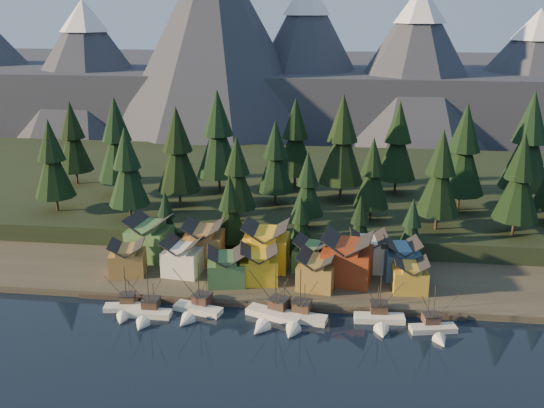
# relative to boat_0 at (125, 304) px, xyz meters

# --- Properties ---
(ground) EXTENTS (500.00, 500.00, 0.00)m
(ground) POSITION_rel_boat_0_xyz_m (28.05, -9.83, -1.92)
(ground) COLOR black
(ground) RESTS_ON ground
(shore_strip) EXTENTS (400.00, 50.00, 1.50)m
(shore_strip) POSITION_rel_boat_0_xyz_m (28.05, 30.17, -1.17)
(shore_strip) COLOR #353127
(shore_strip) RESTS_ON ground
(hillside) EXTENTS (420.00, 100.00, 6.00)m
(hillside) POSITION_rel_boat_0_xyz_m (28.05, 80.17, 1.08)
(hillside) COLOR black
(hillside) RESTS_ON ground
(dock) EXTENTS (80.00, 4.00, 1.00)m
(dock) POSITION_rel_boat_0_xyz_m (28.05, 6.67, -1.42)
(dock) COLOR #40372E
(dock) RESTS_ON ground
(mountain_ridge) EXTENTS (560.00, 190.00, 90.00)m
(mountain_ridge) POSITION_rel_boat_0_xyz_m (23.85, 203.76, 24.14)
(mountain_ridge) COLOR #404553
(mountain_ridge) RESTS_ON ground
(boat_0) EXTENTS (9.55, 10.17, 10.32)m
(boat_0) POSITION_rel_boat_0_xyz_m (0.00, 0.00, 0.00)
(boat_0) COLOR beige
(boat_0) RESTS_ON ground
(boat_1) EXTENTS (9.25, 10.08, 11.22)m
(boat_1) POSITION_rel_boat_0_xyz_m (5.14, -1.93, 0.26)
(boat_1) COLOR silver
(boat_1) RESTS_ON ground
(boat_2) EXTENTS (10.69, 11.16, 11.68)m
(boat_2) POSITION_rel_boat_0_xyz_m (14.24, 0.89, 0.28)
(boat_2) COLOR silver
(boat_2) RESTS_ON ground
(boat_3) EXTENTS (12.15, 12.56, 12.46)m
(boat_3) POSITION_rel_boat_0_xyz_m (29.67, 0.24, 0.34)
(boat_3) COLOR silver
(boat_3) RESTS_ON ground
(boat_4) EXTENTS (11.61, 12.31, 12.04)m
(boat_4) POSITION_rel_boat_0_xyz_m (34.94, -0.27, 0.28)
(boat_4) COLOR beige
(boat_4) RESTS_ON ground
(boat_5) EXTENTS (10.22, 11.04, 11.54)m
(boat_5) POSITION_rel_boat_0_xyz_m (50.92, 1.48, 0.26)
(boat_5) COLOR white
(boat_5) RESTS_ON ground
(boat_6) EXTENTS (9.39, 9.91, 10.35)m
(boat_6) POSITION_rel_boat_0_xyz_m (61.05, -1.06, 0.03)
(boat_6) COLOR beige
(boat_6) RESTS_ON ground
(house_front_0) EXTENTS (8.81, 8.49, 7.57)m
(house_front_0) POSITION_rel_boat_0_xyz_m (-4.61, 14.96, 3.56)
(house_front_0) COLOR #A5793A
(house_front_0) RESTS_ON shore_strip
(house_front_1) EXTENTS (8.76, 8.49, 8.21)m
(house_front_1) POSITION_rel_boat_0_xyz_m (7.65, 16.44, 3.89)
(house_front_1) COLOR silver
(house_front_1) RESTS_ON shore_strip
(house_front_2) EXTENTS (9.38, 9.43, 7.75)m
(house_front_2) POSITION_rel_boat_0_xyz_m (18.28, 12.88, 3.65)
(house_front_2) COLOR #416D3B
(house_front_2) RESTS_ON shore_strip
(house_front_3) EXTENTS (9.11, 8.80, 8.12)m
(house_front_3) POSITION_rel_boat_0_xyz_m (25.18, 14.55, 3.85)
(house_front_3) COLOR gold
(house_front_3) RESTS_ON shore_strip
(house_front_4) EXTENTS (8.69, 9.21, 7.78)m
(house_front_4) POSITION_rel_boat_0_xyz_m (37.84, 13.34, 3.67)
(house_front_4) COLOR olive
(house_front_4) RESTS_ON shore_strip
(house_front_5) EXTENTS (11.68, 10.91, 10.83)m
(house_front_5) POSITION_rel_boat_0_xyz_m (44.22, 16.88, 5.27)
(house_front_5) COLOR maroon
(house_front_5) RESTS_ON shore_strip
(house_front_6) EXTENTS (7.31, 6.94, 7.07)m
(house_front_6) POSITION_rel_boat_0_xyz_m (57.50, 13.94, 3.30)
(house_front_6) COLOR #A9882B
(house_front_6) RESTS_ON shore_strip
(house_back_0) EXTENTS (10.62, 10.31, 10.24)m
(house_back_0) POSITION_rel_boat_0_xyz_m (-2.45, 24.40, 4.96)
(house_back_0) COLOR #44733E
(house_back_0) RESTS_ON shore_strip
(house_back_1) EXTENTS (9.18, 9.28, 9.96)m
(house_back_1) POSITION_rel_boat_0_xyz_m (11.03, 23.12, 4.81)
(house_back_1) COLOR olive
(house_back_1) RESTS_ON shore_strip
(house_back_2) EXTENTS (10.20, 9.38, 10.73)m
(house_back_2) POSITION_rel_boat_0_xyz_m (25.75, 22.09, 5.22)
(house_back_2) COLOR yellow
(house_back_2) RESTS_ON shore_strip
(house_back_3) EXTENTS (8.92, 8.24, 7.90)m
(house_back_3) POSITION_rel_boat_0_xyz_m (36.37, 21.30, 3.73)
(house_back_3) COLOR #4A7E44
(house_back_3) RESTS_ON shore_strip
(house_back_4) EXTENTS (8.81, 8.52, 8.80)m
(house_back_4) POSITION_rel_boat_0_xyz_m (48.98, 23.96, 4.20)
(house_back_4) COLOR beige
(house_back_4) RESTS_ON shore_strip
(house_back_5) EXTENTS (8.50, 8.58, 8.55)m
(house_back_5) POSITION_rel_boat_0_xyz_m (56.22, 21.04, 4.07)
(house_back_5) COLOR #3B678C
(house_back_5) RESTS_ON shore_strip
(tree_hill_0) EXTENTS (10.80, 10.80, 25.16)m
(tree_hill_0) POSITION_rel_boat_0_xyz_m (-33.95, 42.17, 17.84)
(tree_hill_0) COLOR #332319
(tree_hill_0) RESTS_ON hillside
(tree_hill_1) EXTENTS (12.40, 12.40, 28.89)m
(tree_hill_1) POSITION_rel_boat_0_xyz_m (-21.95, 58.17, 19.88)
(tree_hill_1) COLOR #332319
(tree_hill_1) RESTS_ON hillside
(tree_hill_2) EXTENTS (10.52, 10.52, 24.51)m
(tree_hill_2) POSITION_rel_boat_0_xyz_m (-11.95, 38.17, 17.48)
(tree_hill_2) COLOR #332319
(tree_hill_2) RESTS_ON hillside
(tree_hill_3) EXTENTS (11.96, 11.96, 27.86)m
(tree_hill_3) POSITION_rel_boat_0_xyz_m (-1.95, 50.17, 19.31)
(tree_hill_3) COLOR #332319
(tree_hill_3) RESTS_ON hillside
(tree_hill_4) EXTENTS (13.10, 13.10, 30.51)m
(tree_hill_4) POSITION_rel_boat_0_xyz_m (6.05, 65.17, 20.76)
(tree_hill_4) COLOR #332319
(tree_hill_4) RESTS_ON hillside
(tree_hill_5) EXTENTS (9.64, 9.64, 22.47)m
(tree_hill_5) POSITION_rel_boat_0_xyz_m (16.05, 40.17, 16.36)
(tree_hill_5) COLOR #332319
(tree_hill_5) RESTS_ON hillside
(tree_hill_6) EXTENTS (10.27, 10.27, 23.91)m
(tree_hill_6) POSITION_rel_boat_0_xyz_m (24.05, 55.17, 17.15)
(tree_hill_6) COLOR #332319
(tree_hill_6) RESTS_ON hillside
(tree_hill_7) EXTENTS (8.35, 8.35, 19.46)m
(tree_hill_7) POSITION_rel_boat_0_xyz_m (34.05, 38.17, 14.71)
(tree_hill_7) COLOR #332319
(tree_hill_7) RESTS_ON hillside
(tree_hill_8) EXTENTS (12.99, 12.99, 30.27)m
(tree_hill_8) POSITION_rel_boat_0_xyz_m (42.05, 62.17, 20.63)
(tree_hill_8) COLOR #332319
(tree_hill_8) RESTS_ON hillside
(tree_hill_9) EXTENTS (9.37, 9.37, 21.83)m
(tree_hill_9) POSITION_rel_boat_0_xyz_m (50.05, 45.17, 16.01)
(tree_hill_9) COLOR #332319
(tree_hill_9) RESTS_ON hillside
(tree_hill_10) EXTENTS (11.79, 11.79, 27.46)m
(tree_hill_10) POSITION_rel_boat_0_xyz_m (58.05, 70.17, 19.09)
(tree_hill_10) COLOR #332319
(tree_hill_10) RESTS_ON hillside
(tree_hill_11) EXTENTS (10.87, 10.87, 25.32)m
(tree_hill_11) POSITION_rel_boat_0_xyz_m (66.05, 40.17, 17.92)
(tree_hill_11) COLOR #332319
(tree_hill_11) RESTS_ON hillside
(tree_hill_12) EXTENTS (12.56, 12.56, 29.26)m
(tree_hill_12) POSITION_rel_boat_0_xyz_m (74.05, 56.17, 20.08)
(tree_hill_12) COLOR #332319
(tree_hill_12) RESTS_ON hillside
(tree_hill_13) EXTENTS (10.89, 10.89, 25.36)m
(tree_hill_13) POSITION_rel_boat_0_xyz_m (84.05, 38.17, 17.94)
(tree_hill_13) COLOR #332319
(tree_hill_13) RESTS_ON hillside
(tree_hill_14) EXTENTS (13.72, 13.72, 31.97)m
(tree_hill_14) POSITION_rel_boat_0_xyz_m (92.05, 62.17, 21.56)
(tree_hill_14) COLOR #332319
(tree_hill_14) RESTS_ON hillside
(tree_hill_15) EXTENTS (11.81, 11.81, 27.51)m
(tree_hill_15) POSITION_rel_boat_0_xyz_m (28.05, 72.17, 19.12)
(tree_hill_15) COLOR #332319
(tree_hill_15) RESTS_ON hillside
(tree_hill_16) EXTENTS (11.09, 11.09, 25.84)m
(tree_hill_16) POSITION_rel_boat_0_xyz_m (-39.95, 68.17, 18.21)
(tree_hill_16) COLOR #332319
(tree_hill_16) RESTS_ON hillside
(tree_shore_0) EXTENTS (6.40, 6.40, 14.90)m
(tree_shore_0) POSITION_rel_boat_0_xyz_m (0.05, 30.17, 7.71)
(tree_shore_0) COLOR #332319
(tree_shore_0) RESTS_ON shore_strip
(tree_shore_1) EXTENTS (8.46, 8.46, 19.72)m
(tree_shore_1) POSITION_rel_boat_0_xyz_m (16.05, 30.17, 10.36)
(tree_shore_1) COLOR #332319
(tree_shore_1) RESTS_ON shore_strip
(tree_shore_2) EXTENTS (6.42, 6.42, 14.96)m
(tree_shore_2) POSITION_rel_boat_0_xyz_m (33.05, 30.17, 7.75)
(tree_shore_2) COLOR #332319
(tree_shore_2) RESTS_ON shore_strip
(tree_shore_3) EXTENTS (6.80, 6.80, 15.84)m
(tree_shore_3) POSITION_rel_boat_0_xyz_m (47.05, 30.17, 8.23)
(tree_shore_3) COLOR #332319
(tree_shore_3) RESTS_ON shore_strip
(tree_shore_4) EXTENTS (6.65, 6.65, 15.49)m
(tree_shore_4) POSITION_rel_boat_0_xyz_m (59.05, 30.17, 8.04)
(tree_shore_4) COLOR #332319
(tree_shore_4) RESTS_ON shore_strip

